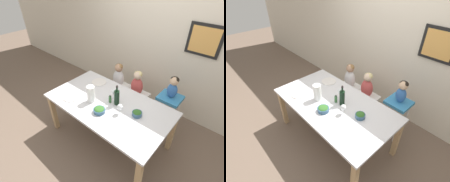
% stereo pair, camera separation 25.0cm
% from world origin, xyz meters
% --- Properties ---
extents(ground_plane, '(14.00, 14.00, 0.00)m').
position_xyz_m(ground_plane, '(0.00, 0.00, 0.00)').
color(ground_plane, '#705B4C').
extents(wall_back, '(10.00, 0.09, 2.70)m').
position_xyz_m(wall_back, '(0.00, 1.32, 1.35)').
color(wall_back, beige).
rests_on(wall_back, ground_plane).
extents(dining_table, '(1.84, 1.01, 0.75)m').
position_xyz_m(dining_table, '(0.00, 0.00, 0.66)').
color(dining_table, silver).
rests_on(dining_table, ground_plane).
extents(chair_far_left, '(0.41, 0.38, 0.46)m').
position_xyz_m(chair_far_left, '(-0.44, 0.77, 0.39)').
color(chair_far_left, silver).
rests_on(chair_far_left, ground_plane).
extents(chair_far_center, '(0.41, 0.38, 0.46)m').
position_xyz_m(chair_far_center, '(-0.02, 0.77, 0.39)').
color(chair_far_center, silver).
rests_on(chair_far_center, ground_plane).
extents(chair_right_highchair, '(0.35, 0.33, 0.72)m').
position_xyz_m(chair_right_highchair, '(0.61, 0.77, 0.56)').
color(chair_right_highchair, silver).
rests_on(chair_right_highchair, ground_plane).
extents(person_child_left, '(0.23, 0.17, 0.47)m').
position_xyz_m(person_child_left, '(-0.44, 0.78, 0.70)').
color(person_child_left, silver).
rests_on(person_child_left, chair_far_left).
extents(person_child_center, '(0.23, 0.17, 0.47)m').
position_xyz_m(person_child_center, '(-0.02, 0.78, 0.70)').
color(person_child_center, '#C64C4C').
rests_on(person_child_center, chair_far_center).
extents(person_baby_right, '(0.16, 0.14, 0.36)m').
position_xyz_m(person_baby_right, '(0.61, 0.78, 0.92)').
color(person_baby_right, '#3366B2').
rests_on(person_baby_right, chair_right_highchair).
extents(wine_bottle, '(0.08, 0.08, 0.32)m').
position_xyz_m(wine_bottle, '(0.10, 0.07, 0.87)').
color(wine_bottle, black).
rests_on(wine_bottle, dining_table).
extents(paper_towel_roll, '(0.12, 0.12, 0.26)m').
position_xyz_m(paper_towel_roll, '(-0.23, -0.13, 0.88)').
color(paper_towel_roll, white).
rests_on(paper_towel_roll, dining_table).
extents(wine_glass_near, '(0.08, 0.08, 0.16)m').
position_xyz_m(wine_glass_near, '(0.26, -0.06, 0.86)').
color(wine_glass_near, white).
rests_on(wine_glass_near, dining_table).
extents(wine_glass_far, '(0.08, 0.08, 0.16)m').
position_xyz_m(wine_glass_far, '(-0.03, 0.15, 0.86)').
color(wine_glass_far, white).
rests_on(wine_glass_far, dining_table).
extents(salad_bowl_large, '(0.16, 0.16, 0.08)m').
position_xyz_m(salad_bowl_large, '(0.03, -0.23, 0.78)').
color(salad_bowl_large, '#335675').
rests_on(salad_bowl_large, dining_table).
extents(salad_bowl_small, '(0.14, 0.14, 0.08)m').
position_xyz_m(salad_bowl_small, '(0.46, 0.06, 0.78)').
color(salad_bowl_small, '#335675').
rests_on(salad_bowl_small, dining_table).
extents(dinner_plate_front_left, '(0.25, 0.25, 0.01)m').
position_xyz_m(dinner_plate_front_left, '(-0.53, -0.27, 0.75)').
color(dinner_plate_front_left, silver).
rests_on(dinner_plate_front_left, dining_table).
extents(dinner_plate_back_left, '(0.25, 0.25, 0.01)m').
position_xyz_m(dinner_plate_back_left, '(-0.50, 0.31, 0.75)').
color(dinner_plate_back_left, silver).
rests_on(dinner_plate_back_left, dining_table).
extents(condiment_bottle_hot_sauce, '(0.04, 0.04, 0.13)m').
position_xyz_m(condiment_bottle_hot_sauce, '(-0.00, 0.03, 0.81)').
color(condiment_bottle_hot_sauce, '#336633').
rests_on(condiment_bottle_hot_sauce, dining_table).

